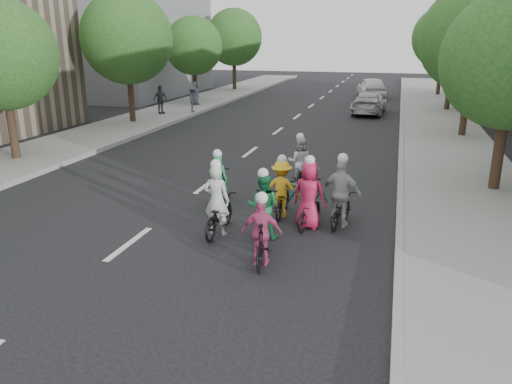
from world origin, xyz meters
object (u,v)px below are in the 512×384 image
at_px(spectator_0, 193,99).
at_px(spectator_2, 195,93).
at_px(cyclist_4, 309,202).
at_px(cyclist_5, 219,184).
at_px(cyclist_3, 262,237).
at_px(cyclist_7, 308,195).
at_px(cyclist_1, 264,210).
at_px(cyclist_6, 300,167).
at_px(cyclist_2, 282,193).
at_px(follow_car_lead, 369,103).
at_px(cyclist_0, 218,210).
at_px(cyclist_8, 341,201).
at_px(spectator_1, 160,100).
at_px(follow_car_trail, 371,87).

bearing_deg(spectator_0, spectator_2, 4.65).
bearing_deg(cyclist_4, spectator_2, -50.39).
relative_size(cyclist_4, cyclist_5, 1.06).
relative_size(cyclist_3, cyclist_7, 0.93).
relative_size(cyclist_1, cyclist_6, 1.04).
bearing_deg(cyclist_7, cyclist_4, 99.99).
bearing_deg(cyclist_2, cyclist_3, 93.39).
distance_m(cyclist_2, follow_car_lead, 19.50).
bearing_deg(spectator_2, cyclist_4, -145.81).
bearing_deg(cyclist_2, cyclist_1, 84.71).
bearing_deg(cyclist_4, cyclist_0, 37.04).
height_order(cyclist_5, cyclist_7, cyclist_7).
height_order(cyclist_7, cyclist_8, cyclist_8).
bearing_deg(cyclist_8, spectator_0, -46.93).
xyz_separation_m(follow_car_lead, spectator_0, (-10.37, -3.27, 0.27)).
height_order(cyclist_5, cyclist_6, cyclist_6).
bearing_deg(cyclist_1, cyclist_0, 2.34).
bearing_deg(follow_car_lead, cyclist_0, 86.67).
xyz_separation_m(cyclist_7, follow_car_lead, (0.36, 19.56, 0.00)).
height_order(cyclist_1, spectator_1, spectator_1).
bearing_deg(cyclist_3, cyclist_0, -49.09).
distance_m(cyclist_1, follow_car_lead, 21.05).
xyz_separation_m(follow_car_lead, follow_car_trail, (-0.40, 9.04, 0.12)).
bearing_deg(cyclist_4, cyclist_7, -68.21).
distance_m(cyclist_8, follow_car_trail, 28.88).
bearing_deg(spectator_1, cyclist_7, -120.07).
bearing_deg(cyclist_2, spectator_2, -63.39).
height_order(cyclist_1, cyclist_8, cyclist_8).
distance_m(cyclist_2, cyclist_7, 0.73).
relative_size(cyclist_3, follow_car_lead, 0.36).
relative_size(follow_car_lead, spectator_1, 2.76).
distance_m(cyclist_7, follow_car_trail, 28.60).
height_order(cyclist_0, cyclist_8, cyclist_8).
relative_size(cyclist_6, spectator_2, 1.17).
distance_m(cyclist_2, cyclist_3, 3.02).
bearing_deg(spectator_2, cyclist_2, -146.90).
xyz_separation_m(cyclist_2, cyclist_5, (-1.94, 0.44, -0.03)).
xyz_separation_m(cyclist_8, follow_car_trail, (-0.91, 28.86, 0.12)).
bearing_deg(follow_car_trail, cyclist_1, 76.79).
distance_m(cyclist_4, follow_car_lead, 20.11).
bearing_deg(follow_car_trail, spectator_0, 39.26).
height_order(cyclist_6, cyclist_7, cyclist_7).
relative_size(cyclist_0, cyclist_5, 1.07).
xyz_separation_m(cyclist_1, spectator_1, (-10.82, 16.60, 0.34)).
height_order(follow_car_lead, spectator_0, spectator_0).
xyz_separation_m(cyclist_3, spectator_1, (-11.19, 18.07, 0.40)).
relative_size(cyclist_3, cyclist_6, 0.92).
relative_size(cyclist_1, cyclist_8, 0.98).
bearing_deg(cyclist_3, cyclist_7, -105.63).
relative_size(cyclist_0, spectator_0, 1.18).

